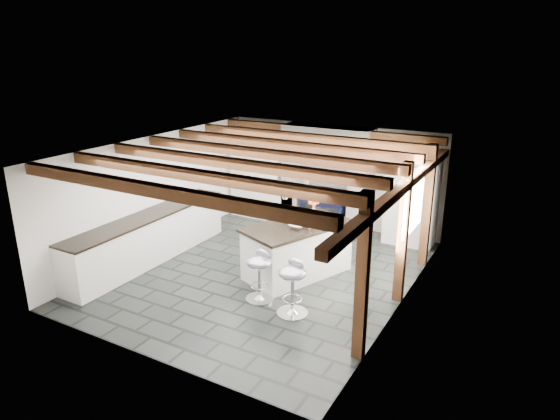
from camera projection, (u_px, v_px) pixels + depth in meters
The scene contains 6 objects.
ground at pixel (265, 272), 9.13m from camera, with size 6.00×6.00×0.00m, color black.
room_shell at pixel (274, 193), 10.25m from camera, with size 6.00×6.03×6.00m.
range_cooker at pixel (326, 208), 11.20m from camera, with size 1.00×0.63×0.99m.
kitchen_island at pixel (297, 249), 8.91m from camera, with size 1.65×2.16×1.27m.
bar_stool_near at pixel (293, 281), 7.54m from camera, with size 0.53×0.53×0.90m.
bar_stool_far at pixel (260, 270), 7.98m from camera, with size 0.50×0.50×0.86m.
Camera 1 is at (4.31, -7.10, 3.96)m, focal length 32.00 mm.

